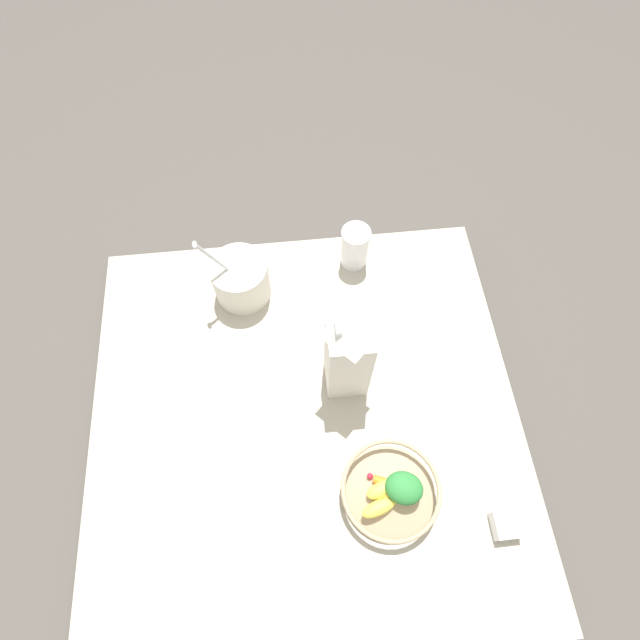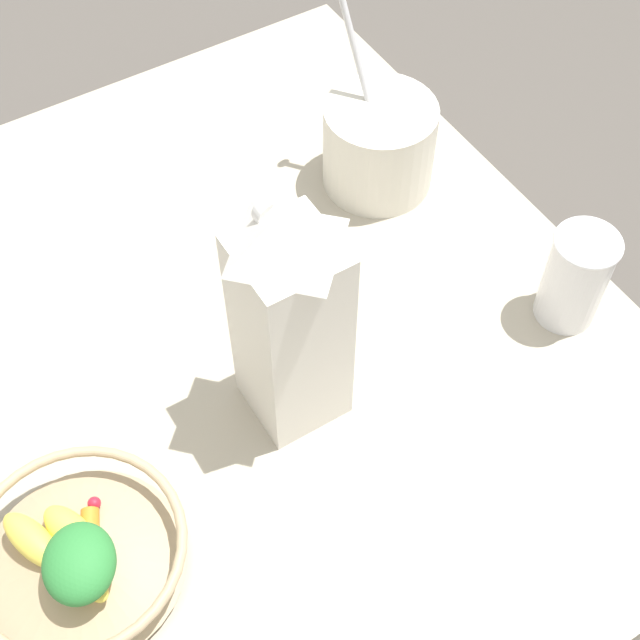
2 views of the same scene
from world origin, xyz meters
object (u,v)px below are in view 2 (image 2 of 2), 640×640
at_px(fruit_bowl, 78,554).
at_px(milk_carton, 290,316).
at_px(drinking_cup, 576,276).
at_px(yogurt_tub, 379,141).

distance_m(fruit_bowl, milk_carton, 0.29).
bearing_deg(fruit_bowl, drinking_cup, 179.64).
height_order(milk_carton, yogurt_tub, milk_carton).
xyz_separation_m(fruit_bowl, milk_carton, (-0.26, -0.06, 0.11)).
bearing_deg(yogurt_tub, fruit_bowl, 28.69).
relative_size(milk_carton, yogurt_tub, 1.24).
bearing_deg(drinking_cup, yogurt_tub, -77.34).
relative_size(fruit_bowl, drinking_cup, 1.65).
distance_m(fruit_bowl, yogurt_tub, 0.59).
height_order(fruit_bowl, yogurt_tub, yogurt_tub).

